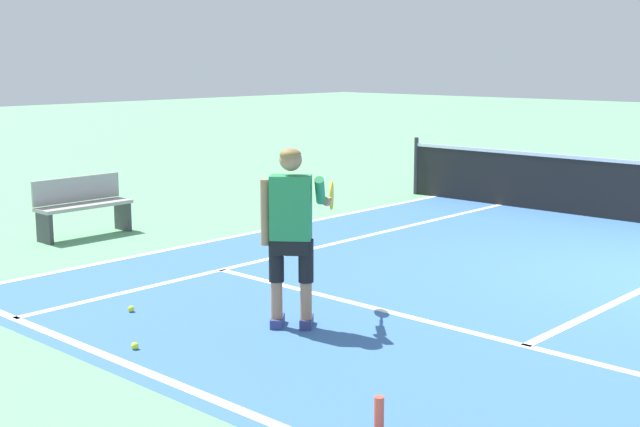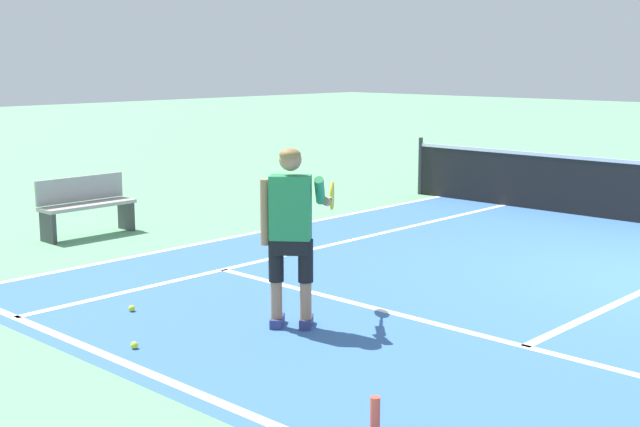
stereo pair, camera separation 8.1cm
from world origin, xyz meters
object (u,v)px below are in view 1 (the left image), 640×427
(tennis_ball_by_baseline, at_px, (131,309))
(water_bottle, at_px, (379,416))
(tennis_ball_near_feet, at_px, (135,346))
(tennis_player, at_px, (292,225))
(courtside_bench, at_px, (82,205))

(tennis_ball_by_baseline, xyz_separation_m, water_bottle, (3.65, -0.55, 0.11))
(tennis_ball_by_baseline, relative_size, water_bottle, 0.24)
(tennis_ball_near_feet, height_order, tennis_ball_by_baseline, same)
(tennis_player, height_order, tennis_ball_near_feet, tennis_player)
(courtside_bench, bearing_deg, water_bottle, -17.51)
(tennis_ball_near_feet, bearing_deg, courtside_bench, 152.67)
(tennis_ball_by_baseline, height_order, courtside_bench, courtside_bench)
(tennis_player, distance_m, tennis_ball_near_feet, 1.79)
(tennis_ball_by_baseline, distance_m, courtside_bench, 4.10)
(tennis_ball_near_feet, distance_m, water_bottle, 2.68)
(tennis_ball_near_feet, xyz_separation_m, water_bottle, (2.68, 0.09, 0.11))
(tennis_player, relative_size, courtside_bench, 1.22)
(tennis_ball_near_feet, xyz_separation_m, courtside_bench, (-4.65, 2.40, 0.42))
(tennis_player, xyz_separation_m, water_bottle, (2.12, -1.32, -0.85))
(tennis_player, distance_m, courtside_bench, 5.33)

